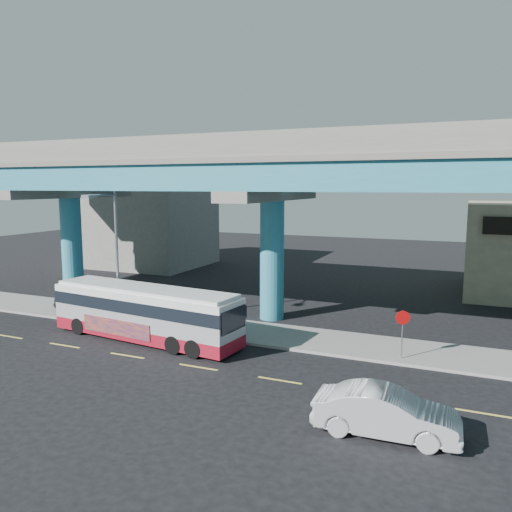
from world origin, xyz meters
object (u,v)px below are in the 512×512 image
at_px(transit_bus, 145,311).
at_px(parked_car, 87,299).
at_px(stop_sign, 403,324).
at_px(street_lamp, 110,239).
at_px(sedan, 386,412).

xyz_separation_m(transit_bus, parked_car, (-7.07, 3.48, -0.74)).
bearing_deg(parked_car, stop_sign, -109.45).
distance_m(parked_car, stop_sign, 20.33).
relative_size(transit_bus, street_lamp, 1.48).
height_order(transit_bus, sedan, transit_bus).
relative_size(transit_bus, sedan, 2.38).
xyz_separation_m(parked_car, stop_sign, (20.25, -1.50, 0.96)).
xyz_separation_m(sedan, parked_car, (-20.66, 9.01, 0.07)).
bearing_deg(street_lamp, sedan, -22.01).
distance_m(transit_bus, parked_car, 7.92).
bearing_deg(transit_bus, stop_sign, 15.15).
distance_m(sedan, street_lamp, 18.60).
bearing_deg(transit_bus, sedan, -15.55).
bearing_deg(sedan, parked_car, 64.30).
distance_m(sedan, stop_sign, 7.59).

